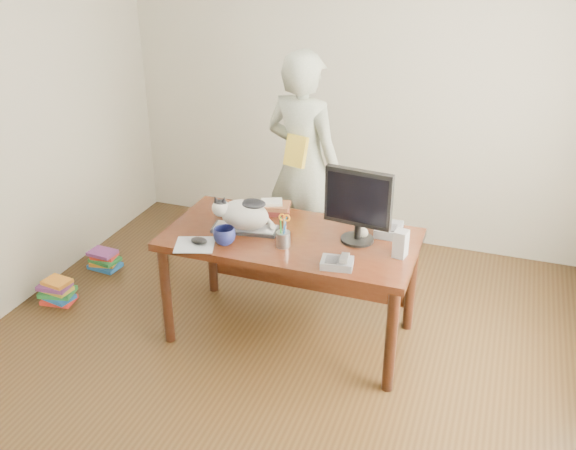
{
  "coord_description": "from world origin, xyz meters",
  "views": [
    {
      "loc": [
        1.2,
        -2.82,
        2.6
      ],
      "look_at": [
        0.0,
        0.55,
        0.85
      ],
      "focal_mm": 40.0,
      "sensor_mm": 36.0,
      "label": 1
    }
  ],
  "objects_px": {
    "keyboard": "(245,229)",
    "monitor": "(358,202)",
    "cat": "(243,213)",
    "speaker": "(401,244)",
    "calculator": "(389,229)",
    "book_pile_a": "(58,291)",
    "baseball": "(363,233)",
    "coffee_mug": "(224,236)",
    "desk": "(295,251)",
    "pen_cup": "(283,237)",
    "person": "(303,166)",
    "mouse": "(199,241)",
    "book_stack": "(274,207)",
    "book_pile_b": "(104,260)",
    "phone": "(338,262)"
  },
  "relations": [
    {
      "from": "person",
      "to": "pen_cup",
      "type": "bearing_deg",
      "value": 118.19
    },
    {
      "from": "coffee_mug",
      "to": "book_pile_b",
      "type": "height_order",
      "value": "coffee_mug"
    },
    {
      "from": "monitor",
      "to": "baseball",
      "type": "bearing_deg",
      "value": 76.33
    },
    {
      "from": "cat",
      "to": "person",
      "type": "xyz_separation_m",
      "value": [
        0.1,
        0.93,
        0.0
      ]
    },
    {
      "from": "pen_cup",
      "to": "coffee_mug",
      "type": "bearing_deg",
      "value": -165.45
    },
    {
      "from": "keyboard",
      "to": "mouse",
      "type": "relative_size",
      "value": 3.54
    },
    {
      "from": "coffee_mug",
      "to": "speaker",
      "type": "bearing_deg",
      "value": 11.13
    },
    {
      "from": "keyboard",
      "to": "pen_cup",
      "type": "distance_m",
      "value": 0.33
    },
    {
      "from": "pen_cup",
      "to": "person",
      "type": "xyz_separation_m",
      "value": [
        -0.22,
        1.05,
        0.06
      ]
    },
    {
      "from": "keyboard",
      "to": "book_stack",
      "type": "relative_size",
      "value": 1.69
    },
    {
      "from": "calculator",
      "to": "person",
      "type": "distance_m",
      "value": 1.04
    },
    {
      "from": "desk",
      "to": "book_pile_a",
      "type": "relative_size",
      "value": 5.92
    },
    {
      "from": "desk",
      "to": "pen_cup",
      "type": "distance_m",
      "value": 0.31
    },
    {
      "from": "baseball",
      "to": "pen_cup",
      "type": "bearing_deg",
      "value": -147.44
    },
    {
      "from": "cat",
      "to": "baseball",
      "type": "relative_size",
      "value": 6.05
    },
    {
      "from": "phone",
      "to": "person",
      "type": "distance_m",
      "value": 1.33
    },
    {
      "from": "pen_cup",
      "to": "book_pile_a",
      "type": "distance_m",
      "value": 1.9
    },
    {
      "from": "cat",
      "to": "speaker",
      "type": "bearing_deg",
      "value": -8.55
    },
    {
      "from": "cat",
      "to": "pen_cup",
      "type": "height_order",
      "value": "cat"
    },
    {
      "from": "calculator",
      "to": "book_pile_a",
      "type": "height_order",
      "value": "calculator"
    },
    {
      "from": "keyboard",
      "to": "book_pile_b",
      "type": "height_order",
      "value": "keyboard"
    },
    {
      "from": "baseball",
      "to": "book_pile_b",
      "type": "bearing_deg",
      "value": 174.14
    },
    {
      "from": "book_pile_a",
      "to": "book_pile_b",
      "type": "distance_m",
      "value": 0.55
    },
    {
      "from": "coffee_mug",
      "to": "book_pile_b",
      "type": "xyz_separation_m",
      "value": [
        -1.37,
        0.59,
        -0.73
      ]
    },
    {
      "from": "desk",
      "to": "pen_cup",
      "type": "xyz_separation_m",
      "value": [
        0.0,
        -0.23,
        0.21
      ]
    },
    {
      "from": "calculator",
      "to": "pen_cup",
      "type": "bearing_deg",
      "value": -146.04
    },
    {
      "from": "cat",
      "to": "speaker",
      "type": "relative_size",
      "value": 2.48
    },
    {
      "from": "mouse",
      "to": "speaker",
      "type": "height_order",
      "value": "speaker"
    },
    {
      "from": "speaker",
      "to": "person",
      "type": "distance_m",
      "value": 1.31
    },
    {
      "from": "calculator",
      "to": "book_pile_a",
      "type": "bearing_deg",
      "value": -169.39
    },
    {
      "from": "coffee_mug",
      "to": "book_stack",
      "type": "xyz_separation_m",
      "value": [
        0.12,
        0.54,
        -0.02
      ]
    },
    {
      "from": "monitor",
      "to": "cat",
      "type": "bearing_deg",
      "value": -166.08
    },
    {
      "from": "book_stack",
      "to": "book_pile_b",
      "type": "relative_size",
      "value": 1.01
    },
    {
      "from": "book_stack",
      "to": "book_pile_b",
      "type": "height_order",
      "value": "book_stack"
    },
    {
      "from": "monitor",
      "to": "baseball",
      "type": "height_order",
      "value": "monitor"
    },
    {
      "from": "coffee_mug",
      "to": "pen_cup",
      "type": "bearing_deg",
      "value": 14.55
    },
    {
      "from": "book_stack",
      "to": "book_pile_b",
      "type": "bearing_deg",
      "value": 163.25
    },
    {
      "from": "baseball",
      "to": "calculator",
      "type": "distance_m",
      "value": 0.18
    },
    {
      "from": "mouse",
      "to": "baseball",
      "type": "relative_size",
      "value": 1.83
    },
    {
      "from": "coffee_mug",
      "to": "person",
      "type": "xyz_separation_m",
      "value": [
        0.13,
        1.14,
        0.07
      ]
    },
    {
      "from": "desk",
      "to": "cat",
      "type": "relative_size",
      "value": 3.87
    },
    {
      "from": "calculator",
      "to": "speaker",
      "type": "bearing_deg",
      "value": -65.8
    },
    {
      "from": "coffee_mug",
      "to": "desk",
      "type": "bearing_deg",
      "value": 42.29
    },
    {
      "from": "desk",
      "to": "keyboard",
      "type": "xyz_separation_m",
      "value": [
        -0.3,
        -0.1,
        0.16
      ]
    },
    {
      "from": "desk",
      "to": "keyboard",
      "type": "height_order",
      "value": "keyboard"
    },
    {
      "from": "pen_cup",
      "to": "phone",
      "type": "xyz_separation_m",
      "value": [
        0.38,
        -0.13,
        -0.03
      ]
    },
    {
      "from": "keyboard",
      "to": "monitor",
      "type": "xyz_separation_m",
      "value": [
        0.71,
        0.09,
        0.26
      ]
    },
    {
      "from": "coffee_mug",
      "to": "baseball",
      "type": "distance_m",
      "value": 0.87
    },
    {
      "from": "baseball",
      "to": "monitor",
      "type": "bearing_deg",
      "value": -110.34
    },
    {
      "from": "keyboard",
      "to": "person",
      "type": "height_order",
      "value": "person"
    }
  ]
}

